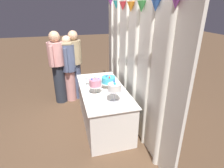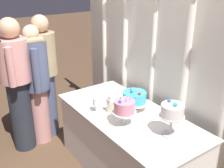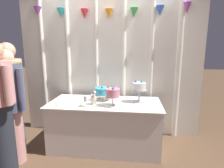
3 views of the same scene
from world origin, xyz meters
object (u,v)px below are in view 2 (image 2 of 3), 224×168
Objects in this scene: tealight_far_right at (97,106)px; guest_girl_blue_dress at (44,73)px; wine_glass at (96,102)px; cake_display_rightmost at (172,112)px; tealight_near_left at (80,93)px; flower_vase at (110,105)px; cake_table at (127,144)px; tealight_near_right at (77,96)px; guest_man_dark_suit at (36,82)px; tealight_far_left at (87,92)px; guest_man_pink_jacket at (17,82)px; cake_display_center at (124,108)px; cake_display_leftmost at (135,98)px.

guest_girl_blue_dress is (-0.96, -0.21, 0.16)m from tealight_far_right.
guest_girl_blue_dress reaches higher than wine_glass.
cake_display_rightmost reaches higher than tealight_near_left.
guest_girl_blue_dress reaches higher than flower_vase.
cake_table is at bearing 17.41° from guest_girl_blue_dress.
guest_girl_blue_dress reaches higher than tealight_near_right.
guest_girl_blue_dress is at bearing 121.48° from guest_man_dark_suit.
tealight_far_left is at bearing 30.95° from guest_girl_blue_dress.
guest_man_pink_jacket reaches higher than wine_glass.
guest_man_pink_jacket reaches higher than guest_girl_blue_dress.
cake_display_center is 0.40m from wine_glass.
tealight_near_right is 1.12× the size of tealight_far_right.
tealight_far_right is at bearing 8.74° from tealight_near_right.
cake_display_rightmost is at bearing 7.94° from cake_table.
guest_man_pink_jacket is (-1.70, -0.87, -0.08)m from cake_display_rightmost.
cake_display_leftmost is at bearing 30.02° from tealight_near_right.
cake_display_leftmost is 0.18× the size of guest_man_pink_jacket.
tealight_far_right is at bearing -176.89° from cake_display_center.
guest_girl_blue_dress is (-0.55, -0.23, 0.15)m from tealight_near_left.
tealight_far_left is 0.42m from tealight_far_right.
guest_girl_blue_dress reaches higher than cake_display_rightmost.
flower_vase is 0.20m from tealight_far_right.
guest_man_pink_jacket is at bearing -145.60° from cake_table.
wine_glass is 0.10× the size of guest_man_dark_suit.
cake_table is at bearing 29.95° from tealight_far_right.
wine_glass is at bearing -156.97° from cake_display_rightmost.
tealight_far_right is at bearing -131.50° from cake_display_leftmost.
cake_display_leftmost reaches higher than tealight_near_right.
flower_vase is 0.13× the size of guest_girl_blue_dress.
guest_man_dark_suit is at bearing -133.64° from tealight_far_left.
tealight_near_left is (-0.58, -0.05, -0.07)m from flower_vase.
tealight_far_right is at bearing -159.58° from flower_vase.
flower_vase is (-0.30, 0.04, -0.10)m from cake_display_center.
tealight_near_left is 0.78m from guest_man_pink_jacket.
cake_display_center is 1.46m from guest_man_pink_jacket.
tealight_far_left is (-0.68, -0.20, -0.13)m from cake_display_leftmost.
cake_display_leftmost is 0.35m from cake_display_center.
guest_girl_blue_dress is at bearing -166.17° from flower_vase.
guest_man_pink_jacket is at bearing -120.72° from tealight_far_left.
wine_glass is (-0.24, -0.25, 0.50)m from cake_table.
cake_display_rightmost is (0.53, 0.07, 0.62)m from cake_table.
flower_vase is at bearing -163.86° from cake_display_rightmost.
wine_glass is at bearing -116.57° from cake_display_leftmost.
cake_display_leftmost is 0.99× the size of cake_display_center.
guest_man_dark_suit reaches higher than cake_display_leftmost.
wine_glass is 0.15m from tealight_far_right.
flower_vase is at bearing 4.85° from tealight_near_left.
flower_vase is at bearing -141.24° from cake_table.
tealight_near_right is at bearing -171.26° from tealight_far_right.
cake_display_center is at bearing -49.16° from cake_table.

